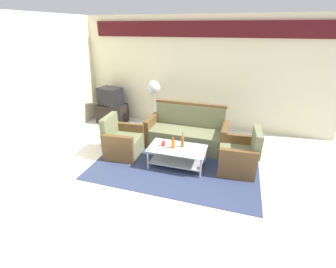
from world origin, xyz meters
TOP-DOWN VIEW (x-y plane):
  - ground_plane at (0.00, 0.00)m, footprint 14.00×14.00m
  - wall_back at (0.00, 3.05)m, footprint 6.52×0.19m
  - rug at (-0.13, 0.97)m, footprint 3.21×2.28m
  - couch at (-0.10, 1.71)m, footprint 1.81×0.78m
  - armchair_left at (-1.32, 0.94)m, footprint 0.74×0.80m
  - armchair_right at (1.07, 1.04)m, footprint 0.74×0.80m
  - coffee_table at (-0.08, 0.81)m, footprint 1.10×0.60m
  - bottle_orange at (-0.16, 0.78)m, footprint 0.07×0.07m
  - bottle_brown at (-0.00, 0.88)m, footprint 0.06×0.06m
  - cup at (-0.36, 0.81)m, footprint 0.08×0.08m
  - tv_stand at (-2.48, 2.55)m, footprint 0.80×0.50m
  - television at (-2.48, 2.55)m, footprint 0.67×0.55m
  - pedestal_fan at (-1.22, 2.60)m, footprint 0.36×0.36m

SIDE VIEW (x-z plane):
  - ground_plane at x=0.00m, z-range 0.00..0.00m
  - rug at x=-0.13m, z-range 0.00..0.01m
  - tv_stand at x=-2.48m, z-range 0.00..0.52m
  - coffee_table at x=-0.08m, z-range 0.07..0.47m
  - armchair_left at x=-1.32m, z-range -0.14..0.71m
  - armchair_right at x=1.07m, z-range -0.14..0.71m
  - couch at x=-0.10m, z-range -0.16..0.80m
  - cup at x=-0.36m, z-range 0.41..0.51m
  - bottle_orange at x=-0.16m, z-range 0.38..0.61m
  - bottle_brown at x=0.00m, z-range 0.37..0.68m
  - television at x=-2.48m, z-range 0.52..1.00m
  - pedestal_fan at x=-1.22m, z-range 0.38..1.65m
  - wall_back at x=0.00m, z-range 0.08..2.88m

